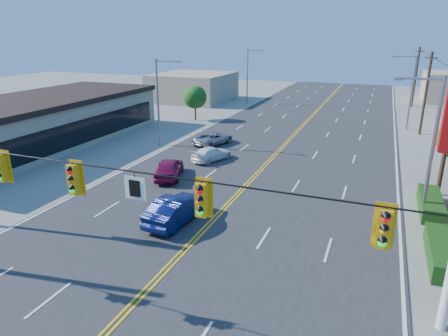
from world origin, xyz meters
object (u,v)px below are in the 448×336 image
at_px(signal_span, 102,199).
at_px(car_magenta, 169,169).
at_px(car_blue, 177,210).
at_px(car_silver, 213,139).
at_px(car_white, 212,154).

distance_m(signal_span, car_magenta, 15.97).
height_order(car_blue, car_silver, car_blue).
distance_m(car_magenta, car_blue, 7.38).
relative_size(car_magenta, car_white, 1.10).
height_order(car_magenta, car_white, car_magenta).
height_order(car_white, car_silver, car_silver).
bearing_deg(car_blue, signal_span, 106.84).
xyz_separation_m(car_blue, car_silver, (-4.58, 15.97, -0.16)).
xyz_separation_m(car_blue, car_white, (-2.72, 11.26, -0.20)).
height_order(car_blue, car_white, car_blue).
height_order(signal_span, car_silver, signal_span).
relative_size(signal_span, car_white, 6.29).
bearing_deg(car_white, signal_span, 124.18).
xyz_separation_m(car_white, car_silver, (-1.86, 4.71, 0.04)).
bearing_deg(car_magenta, car_silver, -105.29).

